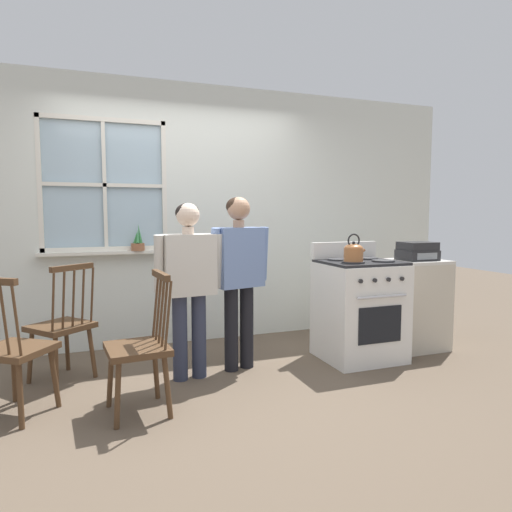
{
  "coord_description": "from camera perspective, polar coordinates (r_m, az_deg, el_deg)",
  "views": [
    {
      "loc": [
        -0.95,
        -3.36,
        1.36
      ],
      "look_at": [
        0.41,
        0.28,
        1.0
      ],
      "focal_mm": 32.0,
      "sensor_mm": 36.0,
      "label": 1
    }
  ],
  "objects": [
    {
      "name": "chair_near_wall",
      "position": [
        3.5,
        -28.12,
        -10.43
      ],
      "size": [
        0.57,
        0.57,
        0.96
      ],
      "rotation": [
        0.0,
        0.0,
        2.53
      ],
      "color": "#4C331E",
      "rests_on": "ground_plane"
    },
    {
      "name": "potted_plant",
      "position": [
        4.7,
        -14.54,
        1.53
      ],
      "size": [
        0.13,
        0.13,
        0.27
      ],
      "color": "#935B3D",
      "rests_on": "wall_back"
    },
    {
      "name": "stove",
      "position": [
        4.4,
        12.78,
        -6.46
      ],
      "size": [
        0.7,
        0.68,
        1.08
      ],
      "color": "white",
      "rests_on": "ground_plane"
    },
    {
      "name": "chair_by_window",
      "position": [
        3.26,
        -14.23,
        -11.13
      ],
      "size": [
        0.43,
        0.45,
        0.96
      ],
      "rotation": [
        0.0,
        0.0,
        -1.49
      ],
      "color": "#4C331E",
      "rests_on": "ground_plane"
    },
    {
      "name": "person_elderly_left",
      "position": [
        3.74,
        -8.41,
        -2.3
      ],
      "size": [
        0.58,
        0.25,
        1.45
      ],
      "rotation": [
        0.0,
        0.0,
        0.1
      ],
      "color": "#2D3347",
      "rests_on": "ground_plane"
    },
    {
      "name": "ground_plane",
      "position": [
        3.74,
        -4.63,
        -16.02
      ],
      "size": [
        16.0,
        16.0,
        0.0
      ],
      "primitive_type": "plane",
      "color": "brown"
    },
    {
      "name": "stereo",
      "position": [
        4.81,
        19.52,
        0.56
      ],
      "size": [
        0.34,
        0.29,
        0.18
      ],
      "color": "#232326",
      "rests_on": "side_counter"
    },
    {
      "name": "side_counter",
      "position": [
        4.9,
        19.17,
        -5.69
      ],
      "size": [
        0.55,
        0.5,
        0.9
      ],
      "color": "beige",
      "rests_on": "ground_plane"
    },
    {
      "name": "person_teen_center",
      "position": [
        3.94,
        -2.16,
        -1.29
      ],
      "size": [
        0.57,
        0.3,
        1.5
      ],
      "rotation": [
        0.0,
        0.0,
        0.23
      ],
      "color": "black",
      "rests_on": "ground_plane"
    },
    {
      "name": "chair_center_cluster",
      "position": [
        4.04,
        -23.04,
        -8.17
      ],
      "size": [
        0.58,
        0.58,
        0.96
      ],
      "rotation": [
        0.0,
        0.0,
        -2.46
      ],
      "color": "#4C331E",
      "rests_on": "ground_plane"
    },
    {
      "name": "kettle",
      "position": [
        4.13,
        12.1,
        0.52
      ],
      "size": [
        0.21,
        0.17,
        0.25
      ],
      "color": "#A86638",
      "rests_on": "stove"
    },
    {
      "name": "wall_back",
      "position": [
        4.86,
        -8.72,
        4.87
      ],
      "size": [
        6.4,
        0.16,
        2.7
      ],
      "color": "silver",
      "rests_on": "ground_plane"
    }
  ]
}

